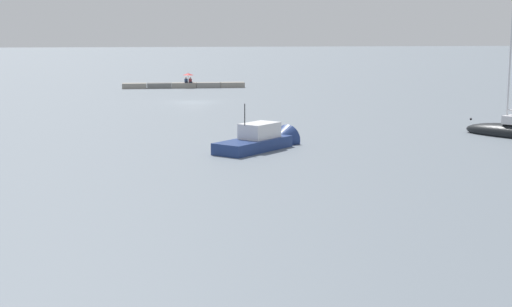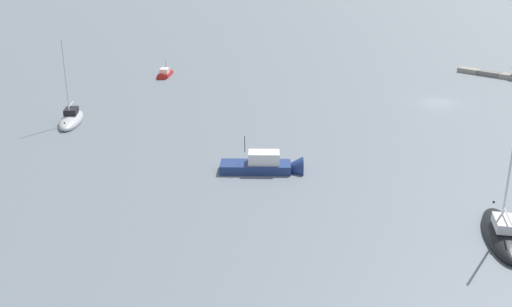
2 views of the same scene
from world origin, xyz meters
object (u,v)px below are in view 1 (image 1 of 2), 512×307
at_px(person_seated_maroon_left, 190,81).
at_px(person_seated_blue_right, 186,81).
at_px(umbrella_open_red, 188,74).
at_px(motorboat_navy_near, 263,142).

distance_m(person_seated_maroon_left, person_seated_blue_right, 0.58).
bearing_deg(umbrella_open_red, person_seated_blue_right, 4.23).
relative_size(person_seated_maroon_left, umbrella_open_red, 0.50).
distance_m(person_seated_maroon_left, umbrella_open_red, 0.94).
height_order(umbrella_open_red, motorboat_navy_near, motorboat_navy_near).
height_order(person_seated_maroon_left, person_seated_blue_right, same).
height_order(person_seated_blue_right, umbrella_open_red, umbrella_open_red).
bearing_deg(person_seated_maroon_left, person_seated_blue_right, -24.71).
xyz_separation_m(umbrella_open_red, motorboat_navy_near, (-2.30, 52.33, -1.41)).
distance_m(person_seated_blue_right, motorboat_navy_near, 52.38).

